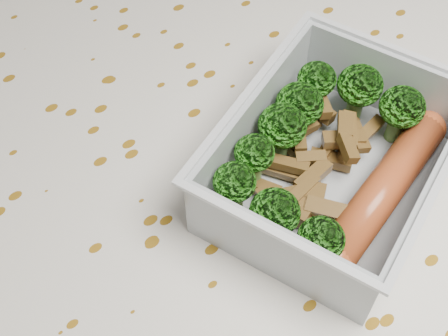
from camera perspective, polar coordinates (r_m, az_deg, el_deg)
dining_table at (r=0.48m, az=-0.20°, el=-8.02°), size 1.40×0.90×0.75m
tablecloth at (r=0.44m, az=-0.22°, el=-4.96°), size 1.46×0.96×0.19m
lunch_container at (r=0.40m, az=9.87°, el=0.10°), size 0.20×0.18×0.06m
broccoli_florets at (r=0.39m, az=7.89°, el=2.71°), size 0.15×0.12×0.04m
meat_pile at (r=0.40m, az=8.47°, el=0.44°), size 0.11×0.08×0.03m
sausage at (r=0.40m, az=14.42°, el=-1.86°), size 0.14×0.06×0.02m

